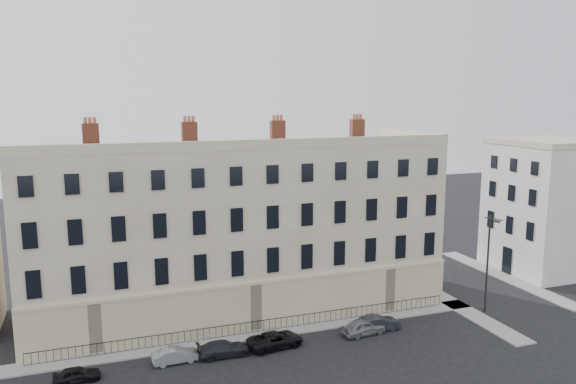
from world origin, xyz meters
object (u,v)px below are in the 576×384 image
Objects in this scene: car_b at (176,355)px; car_c at (224,349)px; car_d at (275,340)px; streetlamp at (488,260)px; car_f at (377,323)px; car_e at (363,327)px; car_a at (77,374)px.

car_b is 3.53m from car_c.
streetlamp is (19.99, 0.37, 4.28)m from car_d.
car_f is at bearing -88.52° from car_c.
car_e is at bearing -98.32° from car_d.
car_d is 8.93m from car_f.
car_d is 7.48m from car_e.
streetlamp reaches higher than car_e.
streetlamp reaches higher than car_c.
car_f is at bearing -84.91° from car_e.
car_d is 1.14× the size of car_f.
car_b is at bearing -86.94° from car_a.
streetlamp is (34.38, 0.85, 4.37)m from car_a.
car_a is 0.77× the size of car_c.
car_d is at bearing -88.00° from car_c.
car_e reaches higher than car_c.
car_d is (7.64, -0.08, 0.05)m from car_b.
car_f reaches higher than car_a.
car_f is (16.56, 0.04, 0.08)m from car_b.
car_d is at bearing 160.61° from streetlamp.
streetlamp reaches higher than car_f.
car_e is 1.48m from car_f.
car_e is (21.87, 0.29, 0.11)m from car_a.
car_e is 0.42× the size of streetlamp.
car_d is at bearing 90.73° from car_f.
car_f is 0.44× the size of streetlamp.
car_e reaches higher than car_a.
car_a is 0.91× the size of car_b.
car_c is 1.08× the size of car_e.
car_b is 27.97m from streetlamp.
car_a is 23.32m from car_f.
car_c is 11.59m from car_e.
car_b is 0.85× the size of car_c.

